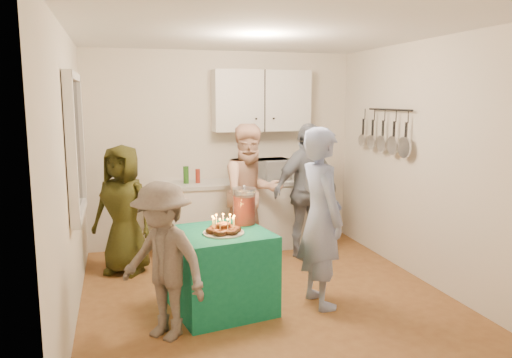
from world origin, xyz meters
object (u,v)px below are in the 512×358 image
object	(u,v)px
counter	(243,216)
party_table	(221,270)
punch_jar	(244,207)
woman_back_right	(306,191)
microwave	(270,169)
woman_back_left	(123,210)
child_near_left	(163,261)
woman_back_center	(251,194)
man_birthday	(321,218)

from	to	relation	value
counter	party_table	xyz separation A→B (m)	(-0.69, -1.87, -0.05)
punch_jar	counter	bearing A→B (deg)	76.19
woman_back_right	microwave	bearing A→B (deg)	96.46
woman_back_left	counter	bearing A→B (deg)	52.25
microwave	child_near_left	bearing A→B (deg)	-130.19
punch_jar	woman_back_center	xyz separation A→B (m)	(0.37, 1.07, -0.09)
woman_back_center	party_table	bearing A→B (deg)	-127.95
woman_back_center	punch_jar	bearing A→B (deg)	-119.76
party_table	man_birthday	xyz separation A→B (m)	(0.95, -0.14, 0.48)
microwave	woman_back_right	world-z (taller)	woman_back_right
woman_back_right	counter	bearing A→B (deg)	118.95
microwave	woman_back_center	xyz separation A→B (m)	(-0.42, -0.60, -0.20)
child_near_left	man_birthday	bearing A→B (deg)	58.34
woman_back_right	child_near_left	world-z (taller)	woman_back_right
microwave	child_near_left	world-z (taller)	child_near_left
man_birthday	child_near_left	bearing A→B (deg)	96.19
woman_back_left	child_near_left	world-z (taller)	woman_back_left
man_birthday	child_near_left	xyz separation A→B (m)	(-1.52, -0.29, -0.20)
microwave	woman_back_center	bearing A→B (deg)	-129.93
woman_back_center	woman_back_right	size ratio (longest dim) A/B	1.00
party_table	woman_back_left	distance (m)	1.59
microwave	punch_jar	distance (m)	1.85
microwave	woman_back_left	xyz separation A→B (m)	(-1.92, -0.57, -0.31)
party_table	child_near_left	size ratio (longest dim) A/B	0.64
counter	man_birthday	xyz separation A→B (m)	(0.25, -2.01, 0.43)
woman_back_left	woman_back_center	xyz separation A→B (m)	(1.50, -0.02, 0.11)
party_table	counter	bearing A→B (deg)	69.63
woman_back_right	child_near_left	size ratio (longest dim) A/B	1.27
microwave	woman_back_center	size ratio (longest dim) A/B	0.29
counter	party_table	distance (m)	2.00
woman_back_left	woman_back_right	xyz separation A→B (m)	(2.21, -0.01, 0.11)
counter	woman_back_center	world-z (taller)	woman_back_center
punch_jar	woman_back_left	xyz separation A→B (m)	(-1.14, 1.09, -0.19)
woman_back_center	woman_back_right	xyz separation A→B (m)	(0.71, 0.02, -0.00)
microwave	party_table	xyz separation A→B (m)	(-1.07, -1.87, -0.67)
microwave	woman_back_right	bearing A→B (deg)	-68.10
woman_back_right	woman_back_left	bearing A→B (deg)	159.71
woman_back_center	woman_back_right	distance (m)	0.71
counter	punch_jar	size ratio (longest dim) A/B	6.47
counter	woman_back_center	distance (m)	0.73
woman_back_right	punch_jar	bearing A→B (deg)	-154.91
punch_jar	man_birthday	bearing A→B (deg)	-27.56
woman_back_right	woman_back_center	bearing A→B (deg)	161.33
child_near_left	counter	bearing A→B (deg)	108.87
woman_back_center	counter	bearing A→B (deg)	74.91
man_birthday	woman_back_left	world-z (taller)	man_birthday
counter	woman_back_right	distance (m)	0.98
punch_jar	woman_back_center	bearing A→B (deg)	71.11
counter	child_near_left	xyz separation A→B (m)	(-1.26, -2.30, 0.23)
party_table	woman_back_left	size ratio (longest dim) A/B	0.58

